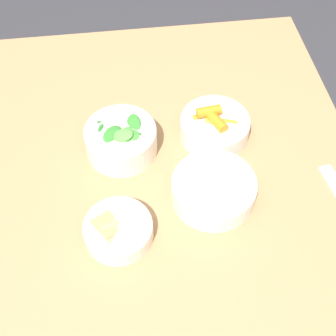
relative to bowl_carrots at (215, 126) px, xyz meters
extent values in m
plane|color=#2D2D33|center=(0.13, -0.11, -0.78)|extent=(10.00, 10.00, 0.00)
cube|color=#99724C|center=(0.13, -0.11, -0.04)|extent=(1.08, 0.82, 0.03)
cube|color=olive|center=(-0.35, -0.47, -0.42)|extent=(0.06, 0.06, 0.72)
cube|color=olive|center=(-0.35, 0.24, -0.42)|extent=(0.06, 0.06, 0.72)
cylinder|color=silver|center=(0.00, 0.00, -0.01)|extent=(0.15, 0.15, 0.05)
torus|color=silver|center=(0.00, 0.00, 0.02)|extent=(0.15, 0.15, 0.01)
cylinder|color=orange|center=(-0.02, -0.02, 0.01)|extent=(0.03, 0.05, 0.02)
cylinder|color=orange|center=(0.01, 0.03, 0.01)|extent=(0.03, 0.05, 0.02)
cylinder|color=orange|center=(-0.01, 0.01, 0.01)|extent=(0.04, 0.04, 0.02)
cylinder|color=orange|center=(0.02, 0.01, 0.01)|extent=(0.02, 0.04, 0.02)
cylinder|color=orange|center=(0.00, 0.00, 0.01)|extent=(0.04, 0.05, 0.02)
cylinder|color=orange|center=(-0.02, -0.01, 0.03)|extent=(0.03, 0.05, 0.02)
cylinder|color=orange|center=(0.01, 0.00, 0.03)|extent=(0.06, 0.04, 0.02)
cylinder|color=silver|center=(0.02, -0.20, 0.00)|extent=(0.15, 0.15, 0.06)
torus|color=silver|center=(0.02, -0.20, 0.03)|extent=(0.15, 0.15, 0.01)
ellipsoid|color=#4C933D|center=(0.04, -0.24, 0.03)|extent=(0.04, 0.04, 0.02)
ellipsoid|color=#3D8433|center=(0.05, -0.16, 0.01)|extent=(0.05, 0.05, 0.02)
ellipsoid|color=#2D7028|center=(0.00, -0.18, 0.03)|extent=(0.05, 0.04, 0.03)
ellipsoid|color=#3D8433|center=(0.04, -0.17, 0.03)|extent=(0.05, 0.06, 0.03)
ellipsoid|color=#2D7028|center=(0.03, -0.22, 0.03)|extent=(0.06, 0.06, 0.02)
ellipsoid|color=#235B23|center=(0.04, -0.18, 0.02)|extent=(0.04, 0.04, 0.03)
ellipsoid|color=#235B23|center=(0.01, -0.24, 0.02)|extent=(0.05, 0.03, 0.04)
ellipsoid|color=#2D7028|center=(-0.03, -0.19, 0.01)|extent=(0.07, 0.06, 0.04)
ellipsoid|color=#4C933D|center=(0.02, -0.23, 0.03)|extent=(0.05, 0.04, 0.02)
ellipsoid|color=#4C933D|center=(0.04, -0.20, 0.04)|extent=(0.04, 0.05, 0.03)
ellipsoid|color=#235B23|center=(0.00, -0.25, 0.02)|extent=(0.05, 0.04, 0.04)
ellipsoid|color=#3D8433|center=(0.03, -0.19, 0.03)|extent=(0.05, 0.04, 0.02)
cylinder|color=silver|center=(0.16, -0.03, -0.01)|extent=(0.17, 0.17, 0.05)
torus|color=silver|center=(0.16, -0.03, 0.02)|extent=(0.17, 0.17, 0.01)
cylinder|color=#9E6B4C|center=(0.16, -0.03, -0.01)|extent=(0.15, 0.15, 0.03)
ellipsoid|color=#A36B4C|center=(0.12, -0.02, 0.01)|extent=(0.01, 0.01, 0.01)
ellipsoid|color=#AD7551|center=(0.19, -0.04, 0.01)|extent=(0.01, 0.01, 0.01)
ellipsoid|color=#AD7551|center=(0.14, 0.01, 0.01)|extent=(0.01, 0.01, 0.01)
ellipsoid|color=#8E5B3D|center=(0.14, -0.08, 0.01)|extent=(0.01, 0.01, 0.01)
ellipsoid|color=#AD7551|center=(0.14, -0.10, 0.01)|extent=(0.01, 0.01, 0.01)
ellipsoid|color=#A36B4C|center=(0.20, -0.09, 0.01)|extent=(0.01, 0.01, 0.01)
ellipsoid|color=#8E5B3D|center=(0.21, -0.05, 0.01)|extent=(0.01, 0.01, 0.01)
ellipsoid|color=#8E5B3D|center=(0.15, -0.01, 0.01)|extent=(0.01, 0.01, 0.01)
ellipsoid|color=#AD7551|center=(0.12, -0.04, 0.01)|extent=(0.01, 0.01, 0.01)
ellipsoid|color=#8E5B3D|center=(0.18, 0.00, 0.00)|extent=(0.01, 0.01, 0.01)
ellipsoid|color=#A36B4C|center=(0.15, -0.04, 0.00)|extent=(0.01, 0.01, 0.01)
ellipsoid|color=#AD7551|center=(0.15, 0.02, 0.01)|extent=(0.01, 0.01, 0.01)
ellipsoid|color=#AD7551|center=(0.10, -0.01, 0.00)|extent=(0.01, 0.01, 0.01)
ellipsoid|color=#8E5B3D|center=(0.16, -0.09, 0.00)|extent=(0.01, 0.01, 0.01)
ellipsoid|color=#8E5B3D|center=(0.19, -0.07, 0.00)|extent=(0.01, 0.01, 0.01)
cylinder|color=beige|center=(0.14, -0.01, 0.01)|extent=(0.02, 0.02, 0.01)
cylinder|color=#E0A88E|center=(0.19, 0.00, 0.01)|extent=(0.03, 0.03, 0.01)
cylinder|color=tan|center=(0.19, -0.03, 0.01)|extent=(0.03, 0.03, 0.01)
cylinder|color=tan|center=(0.19, -0.03, 0.01)|extent=(0.03, 0.03, 0.01)
cylinder|color=#E0A88E|center=(0.14, -0.05, 0.01)|extent=(0.03, 0.03, 0.01)
cylinder|color=silver|center=(0.23, -0.23, -0.01)|extent=(0.13, 0.13, 0.04)
torus|color=silver|center=(0.23, -0.23, 0.01)|extent=(0.13, 0.13, 0.01)
cube|color=tan|center=(0.23, -0.23, 0.00)|extent=(0.06, 0.07, 0.02)
cube|color=tan|center=(0.21, -0.22, 0.00)|extent=(0.06, 0.06, 0.01)
cube|color=tan|center=(0.23, -0.23, 0.00)|extent=(0.08, 0.08, 0.01)
cube|color=tan|center=(0.24, -0.23, 0.00)|extent=(0.05, 0.05, 0.02)
cube|color=tan|center=(0.22, -0.24, 0.01)|extent=(0.07, 0.06, 0.02)
camera|label=1|loc=(0.67, -0.19, 0.75)|focal=50.00mm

